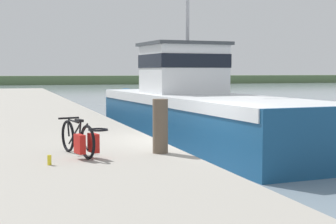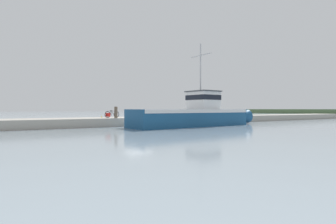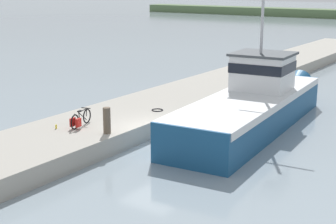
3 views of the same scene
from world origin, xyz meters
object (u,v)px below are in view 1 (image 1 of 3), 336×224
(bicycle_touring, at_px, (80,140))
(mooring_post, at_px, (160,126))
(fishing_boat_main, at_px, (194,107))
(water_bottle_by_bike, at_px, (49,160))

(bicycle_touring, relative_size, mooring_post, 1.52)
(bicycle_touring, xyz_separation_m, mooring_post, (1.62, -0.05, 0.22))
(fishing_boat_main, bearing_deg, water_bottle_by_bike, -130.46)
(mooring_post, xyz_separation_m, water_bottle_by_bike, (-2.28, -0.70, -0.46))
(fishing_boat_main, distance_m, bicycle_touring, 8.67)
(fishing_boat_main, relative_size, water_bottle_by_bike, 84.81)
(water_bottle_by_bike, bearing_deg, fishing_boat_main, 53.95)
(mooring_post, relative_size, water_bottle_by_bike, 6.13)
(fishing_boat_main, relative_size, bicycle_touring, 9.12)
(bicycle_touring, xyz_separation_m, water_bottle_by_bike, (-0.66, -0.75, -0.24))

